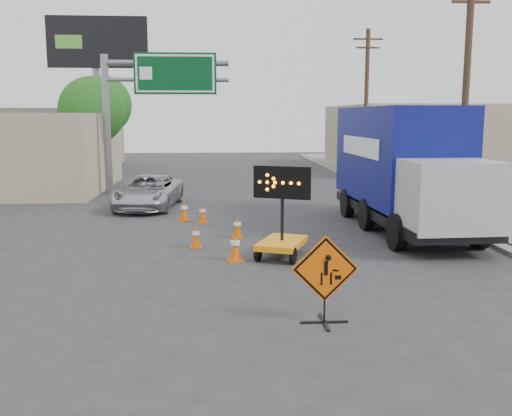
{
  "coord_description": "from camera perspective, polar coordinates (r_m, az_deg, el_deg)",
  "views": [
    {
      "loc": [
        -1.17,
        -10.69,
        3.88
      ],
      "look_at": [
        -0.23,
        2.71,
        1.7
      ],
      "focal_mm": 40.0,
      "sensor_mm": 36.0,
      "label": 1
    }
  ],
  "objects": [
    {
      "name": "tree_left_far",
      "position": [
        41.45,
        -15.15,
        9.91
      ],
      "size": [
        4.1,
        4.1,
        6.66
      ],
      "color": "#49331F",
      "rests_on": "ground"
    },
    {
      "name": "pickup_truck",
      "position": [
        24.57,
        -10.7,
        1.6
      ],
      "size": [
        2.85,
        5.18,
        1.38
      ],
      "primitive_type": "imported",
      "rotation": [
        0.0,
        0.0,
        -0.12
      ],
      "color": "#BABDC2",
      "rests_on": "ground"
    },
    {
      "name": "cone_a",
      "position": [
        15.37,
        -2.1,
        -3.89
      ],
      "size": [
        0.48,
        0.48,
        0.79
      ],
      "rotation": [
        0.0,
        0.0,
        0.22
      ],
      "color": "#DC5504",
      "rests_on": "ground"
    },
    {
      "name": "arrow_board",
      "position": [
        15.75,
        2.62,
        -2.88
      ],
      "size": [
        1.67,
        2.05,
        2.53
      ],
      "rotation": [
        0.0,
        0.0,
        -0.4
      ],
      "color": "orange",
      "rests_on": "ground"
    },
    {
      "name": "cone_c",
      "position": [
        18.23,
        -1.89,
        -1.91
      ],
      "size": [
        0.41,
        0.41,
        0.72
      ],
      "rotation": [
        0.0,
        0.0,
        0.14
      ],
      "color": "#DC5504",
      "rests_on": "ground"
    },
    {
      "name": "cone_d",
      "position": [
        20.86,
        -5.38,
        -0.55
      ],
      "size": [
        0.38,
        0.38,
        0.71
      ],
      "rotation": [
        0.0,
        0.0,
        0.05
      ],
      "color": "#DC5504",
      "rests_on": "ground"
    },
    {
      "name": "utility_pole_far",
      "position": [
        35.89,
        10.96,
        10.35
      ],
      "size": [
        1.8,
        0.26,
        9.0
      ],
      "color": "#49331F",
      "rests_on": "ground"
    },
    {
      "name": "utility_pole_near",
      "position": [
        22.65,
        20.23,
        10.71
      ],
      "size": [
        1.8,
        0.26,
        9.0
      ],
      "color": "#49331F",
      "rests_on": "ground"
    },
    {
      "name": "construction_sign",
      "position": [
        10.8,
        6.92,
        -6.89
      ],
      "size": [
        1.28,
        0.91,
        1.7
      ],
      "rotation": [
        0.0,
        0.0,
        -0.01
      ],
      "color": "black",
      "rests_on": "ground"
    },
    {
      "name": "storefront_left_far",
      "position": [
        46.81,
        -21.35,
        6.55
      ],
      "size": [
        12.0,
        10.0,
        4.4
      ],
      "primitive_type": "cube",
      "color": "gray",
      "rests_on": "ground"
    },
    {
      "name": "ground",
      "position": [
        11.44,
        2.12,
        -10.62
      ],
      "size": [
        100.0,
        100.0,
        0.0
      ],
      "primitive_type": "plane",
      "color": "#2D2D30",
      "rests_on": "ground"
    },
    {
      "name": "cone_e",
      "position": [
        21.43,
        -7.19,
        -0.23
      ],
      "size": [
        0.45,
        0.45,
        0.77
      ],
      "rotation": [
        0.0,
        0.0,
        -0.15
      ],
      "color": "#DC5504",
      "rests_on": "ground"
    },
    {
      "name": "cone_b",
      "position": [
        17.01,
        -6.05,
        -2.83
      ],
      "size": [
        0.42,
        0.42,
        0.69
      ],
      "rotation": [
        0.0,
        0.0,
        0.26
      ],
      "color": "#DC5504",
      "rests_on": "ground"
    },
    {
      "name": "box_truck",
      "position": [
        20.04,
        14.59,
        3.24
      ],
      "size": [
        3.01,
        8.85,
        4.18
      ],
      "rotation": [
        0.0,
        0.0,
        0.03
      ],
      "color": "black",
      "rests_on": "ground"
    },
    {
      "name": "sidewalk_right",
      "position": [
        28.08,
        18.35,
        0.97
      ],
      "size": [
        4.0,
        60.0,
        0.15
      ],
      "primitive_type": "cube",
      "color": "gray",
      "rests_on": "ground"
    },
    {
      "name": "curb_right",
      "position": [
        27.29,
        13.88,
        0.91
      ],
      "size": [
        0.4,
        60.0,
        0.12
      ],
      "primitive_type": "cube",
      "color": "gray",
      "rests_on": "ground"
    },
    {
      "name": "building_right_far",
      "position": [
        43.12,
        15.27,
        6.81
      ],
      "size": [
        10.0,
        14.0,
        4.6
      ],
      "primitive_type": "cube",
      "color": "tan",
      "rests_on": "ground"
    },
    {
      "name": "highway_gantry",
      "position": [
        28.86,
        -10.73,
        11.44
      ],
      "size": [
        6.18,
        0.38,
        6.9
      ],
      "color": "slate",
      "rests_on": "ground"
    },
    {
      "name": "tree_left_near",
      "position": [
        33.4,
        -16.04,
        9.36
      ],
      "size": [
        3.71,
        3.71,
        6.03
      ],
      "color": "#49331F",
      "rests_on": "ground"
    },
    {
      "name": "billboard",
      "position": [
        37.42,
        -15.56,
        14.23
      ],
      "size": [
        6.1,
        0.54,
        9.85
      ],
      "color": "slate",
      "rests_on": "ground"
    }
  ]
}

